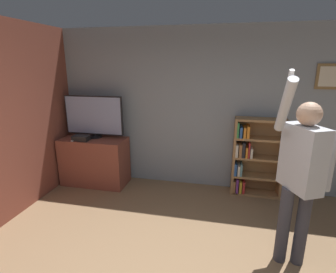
{
  "coord_description": "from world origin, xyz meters",
  "views": [
    {
      "loc": [
        0.39,
        -1.57,
        2.12
      ],
      "look_at": [
        -0.34,
        1.72,
        1.17
      ],
      "focal_mm": 28.0,
      "sensor_mm": 36.0,
      "label": 1
    }
  ],
  "objects_px": {
    "game_console": "(81,138)",
    "bookshelf": "(253,158)",
    "person": "(301,171)",
    "television": "(94,116)"
  },
  "relations": [
    {
      "from": "game_console",
      "to": "person",
      "type": "height_order",
      "value": "person"
    },
    {
      "from": "bookshelf",
      "to": "person",
      "type": "relative_size",
      "value": 0.62
    },
    {
      "from": "game_console",
      "to": "bookshelf",
      "type": "relative_size",
      "value": 0.21
    },
    {
      "from": "game_console",
      "to": "person",
      "type": "xyz_separation_m",
      "value": [
        3.15,
        -1.23,
        0.2
      ]
    },
    {
      "from": "game_console",
      "to": "bookshelf",
      "type": "distance_m",
      "value": 2.89
    },
    {
      "from": "television",
      "to": "game_console",
      "type": "height_order",
      "value": "television"
    },
    {
      "from": "television",
      "to": "bookshelf",
      "type": "bearing_deg",
      "value": 2.34
    },
    {
      "from": "television",
      "to": "person",
      "type": "distance_m",
      "value": 3.34
    },
    {
      "from": "television",
      "to": "bookshelf",
      "type": "distance_m",
      "value": 2.78
    },
    {
      "from": "television",
      "to": "game_console",
      "type": "relative_size",
      "value": 3.89
    }
  ]
}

